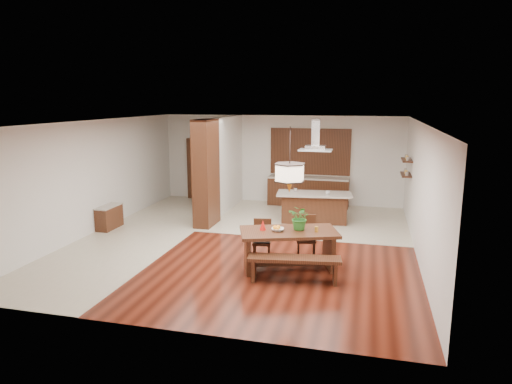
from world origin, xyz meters
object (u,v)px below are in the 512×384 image
(pendant_lantern, at_px, (290,160))
(kitchen_island, at_px, (314,207))
(microwave, at_px, (285,172))
(island_cup, at_px, (328,193))
(dining_chair_right, at_px, (306,237))
(range_hood, at_px, (316,135))
(hallway_console, at_px, (109,217))
(fruit_bowl, at_px, (278,230))
(dining_chair_left, at_px, (262,240))
(foliage_plant, at_px, (300,218))
(dining_bench, at_px, (294,269))
(dining_table, at_px, (289,241))

(pendant_lantern, relative_size, kitchen_island, 0.61)
(microwave, bearing_deg, island_cup, -59.31)
(dining_chair_right, distance_m, kitchen_island, 3.02)
(range_hood, height_order, island_cup, range_hood)
(island_cup, bearing_deg, pendant_lantern, -96.98)
(hallway_console, bearing_deg, range_hood, 20.85)
(fruit_bowl, relative_size, range_hood, 0.28)
(hallway_console, bearing_deg, dining_chair_left, -16.44)
(foliage_plant, bearing_deg, range_hood, 92.39)
(dining_bench, relative_size, island_cup, 15.10)
(hallway_console, distance_m, range_hood, 6.01)
(hallway_console, relative_size, dining_bench, 0.50)
(pendant_lantern, distance_m, range_hood, 3.74)
(island_cup, distance_m, microwave, 2.65)
(hallway_console, relative_size, pendant_lantern, 0.67)
(kitchen_island, bearing_deg, fruit_bowl, -100.68)
(range_hood, bearing_deg, dining_table, -91.00)
(range_hood, bearing_deg, kitchen_island, -90.00)
(dining_bench, height_order, microwave, microwave)
(hallway_console, height_order, dining_chair_left, dining_chair_left)
(dining_table, bearing_deg, dining_chair_left, 148.37)
(hallway_console, distance_m, fruit_bowl, 5.32)
(pendant_lantern, bearing_deg, dining_table, 180.00)
(hallway_console, height_order, kitchen_island, kitchen_island)
(dining_chair_right, height_order, island_cup, same)
(dining_bench, distance_m, island_cup, 4.33)
(dining_table, bearing_deg, dining_bench, -70.92)
(dining_table, bearing_deg, kitchen_island, 89.00)
(dining_bench, xyz_separation_m, range_hood, (-0.16, 4.40, 2.22))
(dining_table, distance_m, pendant_lantern, 1.65)
(pendant_lantern, distance_m, kitchen_island, 4.15)
(fruit_bowl, xyz_separation_m, island_cup, (0.65, 3.70, 0.05))
(dining_chair_left, relative_size, microwave, 1.72)
(microwave, bearing_deg, fruit_bowl, -86.90)
(foliage_plant, height_order, island_cup, foliage_plant)
(dining_chair_right, bearing_deg, range_hood, 84.49)
(range_hood, xyz_separation_m, island_cup, (0.38, -0.12, -1.57))
(hallway_console, xyz_separation_m, island_cup, (5.62, 1.87, 0.58))
(dining_table, distance_m, island_cup, 3.65)
(dining_chair_right, bearing_deg, hallway_console, 160.10)
(island_cup, bearing_deg, fruit_bowl, -100.01)
(dining_chair_left, bearing_deg, kitchen_island, 68.76)
(dining_bench, relative_size, microwave, 3.49)
(dining_chair_left, height_order, island_cup, island_cup)
(dining_bench, relative_size, dining_chair_left, 2.02)
(range_hood, bearing_deg, dining_chair_left, -102.17)
(pendant_lantern, height_order, foliage_plant, pendant_lantern)
(dining_chair_right, relative_size, kitchen_island, 0.44)
(dining_bench, bearing_deg, foliage_plant, 90.96)
(dining_table, xyz_separation_m, foliage_plant, (0.22, 0.11, 0.47))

